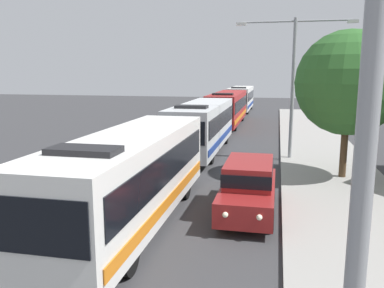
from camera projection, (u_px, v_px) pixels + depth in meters
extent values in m
cube|color=silver|center=(132.00, 174.00, 13.07)|extent=(2.50, 10.68, 2.70)
cube|color=black|center=(169.00, 166.00, 12.74)|extent=(0.04, 9.82, 1.00)
cube|color=black|center=(96.00, 162.00, 13.27)|extent=(0.04, 9.82, 1.00)
cube|color=black|center=(36.00, 227.00, 7.86)|extent=(2.30, 0.04, 1.20)
cube|color=orange|center=(170.00, 200.00, 12.95)|extent=(0.03, 10.14, 0.36)
cube|color=black|center=(84.00, 150.00, 9.73)|extent=(1.75, 0.90, 0.16)
cylinder|color=black|center=(128.00, 256.00, 9.87)|extent=(0.28, 1.00, 1.00)
cylinder|color=black|center=(48.00, 248.00, 10.33)|extent=(0.28, 1.00, 1.00)
cylinder|color=black|center=(185.00, 186.00, 15.88)|extent=(0.28, 1.00, 1.00)
cylinder|color=black|center=(133.00, 183.00, 16.33)|extent=(0.28, 1.00, 1.00)
cube|color=silver|center=(202.00, 125.00, 25.11)|extent=(2.50, 10.88, 2.70)
cube|color=black|center=(222.00, 120.00, 24.79)|extent=(0.04, 10.01, 1.00)
cube|color=black|center=(183.00, 119.00, 25.31)|extent=(0.04, 10.01, 1.00)
cube|color=black|center=(182.00, 133.00, 19.81)|extent=(2.30, 0.04, 1.20)
cube|color=navy|center=(222.00, 138.00, 24.99)|extent=(0.03, 10.34, 0.36)
cube|color=black|center=(192.00, 107.00, 21.72)|extent=(1.75, 0.90, 0.16)
cylinder|color=black|center=(211.00, 155.00, 21.86)|extent=(0.28, 1.00, 1.00)
cylinder|color=black|center=(172.00, 153.00, 22.31)|extent=(0.28, 1.00, 1.00)
cylinder|color=black|center=(226.00, 137.00, 27.98)|extent=(0.28, 1.00, 1.00)
cylinder|color=black|center=(195.00, 136.00, 28.44)|extent=(0.28, 1.00, 1.00)
cube|color=maroon|center=(228.00, 107.00, 37.57)|extent=(2.50, 12.13, 2.70)
cube|color=black|center=(241.00, 104.00, 37.24)|extent=(0.04, 11.16, 1.00)
cube|color=black|center=(215.00, 103.00, 37.77)|extent=(0.04, 11.16, 1.00)
cube|color=black|center=(218.00, 110.00, 31.67)|extent=(2.30, 0.04, 1.20)
cube|color=orange|center=(241.00, 116.00, 37.45)|extent=(0.03, 11.52, 0.36)
cube|color=black|center=(223.00, 94.00, 33.81)|extent=(1.75, 0.90, 0.16)
cylinder|color=black|center=(235.00, 125.00, 33.94)|extent=(0.28, 1.00, 1.00)
cylinder|color=black|center=(210.00, 124.00, 34.40)|extent=(0.28, 1.00, 1.00)
cylinder|color=black|center=(242.00, 116.00, 40.77)|extent=(0.28, 1.00, 1.00)
cylinder|color=black|center=(221.00, 116.00, 41.22)|extent=(0.28, 1.00, 1.00)
cube|color=silver|center=(241.00, 98.00, 50.56)|extent=(2.50, 10.62, 2.70)
cube|color=black|center=(251.00, 95.00, 50.24)|extent=(0.04, 9.77, 1.00)
cube|color=black|center=(231.00, 95.00, 50.76)|extent=(0.04, 9.77, 1.00)
cube|color=black|center=(237.00, 98.00, 45.38)|extent=(2.30, 0.04, 1.20)
cube|color=navy|center=(251.00, 104.00, 50.44)|extent=(0.03, 10.09, 0.36)
cube|color=black|center=(239.00, 88.00, 47.24)|extent=(1.75, 0.90, 0.16)
cylinder|color=black|center=(247.00, 110.00, 47.38)|extent=(0.28, 1.00, 1.00)
cylinder|color=black|center=(229.00, 110.00, 47.84)|extent=(0.28, 1.00, 1.00)
cylinder|color=black|center=(251.00, 106.00, 53.36)|extent=(0.28, 1.00, 1.00)
cylinder|color=black|center=(234.00, 105.00, 53.82)|extent=(0.28, 1.00, 1.00)
cube|color=maroon|center=(248.00, 194.00, 14.19)|extent=(1.84, 4.92, 0.80)
cube|color=maroon|center=(249.00, 172.00, 14.19)|extent=(1.62, 2.85, 0.80)
cube|color=black|center=(249.00, 172.00, 14.19)|extent=(1.66, 2.95, 0.44)
sphere|color=#F9EFCC|center=(225.00, 215.00, 11.89)|extent=(0.18, 0.18, 0.18)
sphere|color=#F9EFCC|center=(259.00, 217.00, 11.68)|extent=(0.18, 0.18, 0.18)
cylinder|color=black|center=(219.00, 217.00, 12.95)|extent=(0.22, 0.70, 0.70)
cylinder|color=black|center=(270.00, 221.00, 12.61)|extent=(0.22, 0.70, 0.70)
cylinder|color=black|center=(230.00, 190.00, 15.89)|extent=(0.22, 0.70, 0.70)
cylinder|color=black|center=(272.00, 193.00, 15.55)|extent=(0.22, 0.70, 0.70)
cylinder|color=gray|center=(362.00, 196.00, 3.69)|extent=(0.20, 0.20, 7.50)
cylinder|color=gray|center=(293.00, 90.00, 22.21)|extent=(0.20, 0.20, 7.78)
cylinder|color=gray|center=(268.00, 22.00, 21.85)|extent=(2.93, 0.10, 0.10)
cube|color=silver|center=(242.00, 24.00, 22.17)|extent=(0.56, 0.28, 0.16)
cylinder|color=gray|center=(324.00, 20.00, 21.24)|extent=(2.93, 0.10, 0.10)
cube|color=silver|center=(353.00, 21.00, 20.95)|extent=(0.56, 0.28, 0.16)
cylinder|color=#4C3823|center=(344.00, 151.00, 18.50)|extent=(0.32, 0.32, 2.47)
sphere|color=#2D6028|center=(348.00, 83.00, 17.93)|extent=(4.76, 4.76, 4.76)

